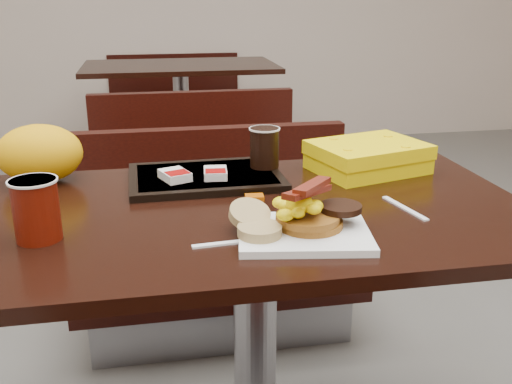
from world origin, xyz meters
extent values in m
cube|color=white|center=(0.06, -0.17, 0.76)|extent=(0.27, 0.23, 0.01)
cylinder|color=#8C5217|center=(0.08, -0.16, 0.78)|extent=(0.16, 0.16, 0.03)
cylinder|color=black|center=(0.14, -0.15, 0.80)|extent=(0.10, 0.10, 0.01)
ellipsoid|color=#FFEF05|center=(0.05, -0.17, 0.81)|extent=(0.09, 0.08, 0.05)
cylinder|color=tan|center=(-0.03, -0.18, 0.77)|extent=(0.10, 0.10, 0.02)
cylinder|color=tan|center=(-0.03, -0.13, 0.79)|extent=(0.10, 0.10, 0.05)
cylinder|color=maroon|center=(-0.43, -0.09, 0.81)|extent=(0.11, 0.11, 0.12)
cube|color=white|center=(0.31, -0.07, 0.75)|extent=(0.04, 0.15, 0.00)
cube|color=#B74E07|center=(0.01, 0.05, 0.76)|extent=(0.04, 0.03, 0.01)
cube|color=#8C0504|center=(-0.13, 0.12, 0.75)|extent=(0.04, 0.04, 0.01)
cube|color=black|center=(-0.09, 0.21, 0.76)|extent=(0.37, 0.27, 0.02)
cube|color=silver|center=(-0.16, 0.18, 0.78)|extent=(0.08, 0.09, 0.02)
cube|color=silver|center=(-0.06, 0.18, 0.78)|extent=(0.06, 0.08, 0.02)
cylinder|color=black|center=(0.07, 0.24, 0.82)|extent=(0.08, 0.08, 0.10)
cube|color=yellow|center=(0.34, 0.21, 0.79)|extent=(0.32, 0.27, 0.07)
ellipsoid|color=#FA9F08|center=(-0.48, 0.27, 0.82)|extent=(0.21, 0.16, 0.14)
camera|label=1|loc=(-0.22, -1.17, 1.20)|focal=41.11mm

